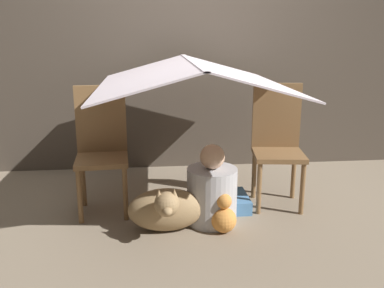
# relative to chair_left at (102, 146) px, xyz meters

# --- Properties ---
(ground_plane) EXTENTS (8.80, 8.80, 0.00)m
(ground_plane) POSITION_rel_chair_left_xyz_m (0.67, -0.27, -0.50)
(ground_plane) COLOR gray
(wall_back) EXTENTS (7.00, 0.05, 2.50)m
(wall_back) POSITION_rel_chair_left_xyz_m (0.67, 1.02, 0.75)
(wall_back) COLOR #4C4238
(wall_back) RESTS_ON ground_plane
(chair_left) EXTENTS (0.40, 0.40, 0.94)m
(chair_left) POSITION_rel_chair_left_xyz_m (0.00, 0.00, 0.00)
(chair_left) COLOR brown
(chair_left) RESTS_ON ground_plane
(chair_right) EXTENTS (0.42, 0.42, 0.94)m
(chair_right) POSITION_rel_chair_left_xyz_m (1.34, -0.00, 0.00)
(chair_right) COLOR brown
(chair_right) RESTS_ON ground_plane
(sheet_canopy) EXTENTS (1.33, 1.59, 0.19)m
(sheet_canopy) POSITION_rel_chair_left_xyz_m (0.67, -0.08, 0.53)
(sheet_canopy) COLOR silver
(person_front) EXTENTS (0.35, 0.35, 0.57)m
(person_front) POSITION_rel_chair_left_xyz_m (0.78, -0.32, -0.27)
(person_front) COLOR #B2B2B7
(person_front) RESTS_ON ground_plane
(dog) EXTENTS (0.51, 0.42, 0.37)m
(dog) POSITION_rel_chair_left_xyz_m (0.45, -0.44, -0.33)
(dog) COLOR #9E7F56
(dog) RESTS_ON ground_plane
(floor_cushion) EXTENTS (0.44, 0.35, 0.10)m
(floor_cushion) POSITION_rel_chair_left_xyz_m (0.88, -0.08, -0.45)
(floor_cushion) COLOR #4C7FB2
(floor_cushion) RESTS_ON ground_plane
(plush_toy) EXTENTS (0.17, 0.17, 0.27)m
(plush_toy) POSITION_rel_chair_left_xyz_m (0.84, -0.49, -0.39)
(plush_toy) COLOR #D88C3F
(plush_toy) RESTS_ON ground_plane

